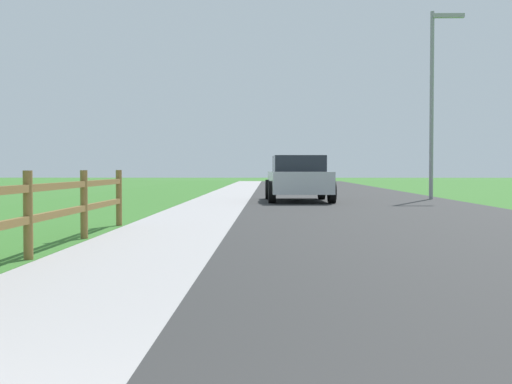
{
  "coord_description": "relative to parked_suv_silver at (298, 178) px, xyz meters",
  "views": [
    {
      "loc": [
        0.7,
        -1.1,
        1.06
      ],
      "look_at": [
        0.55,
        6.76,
        0.8
      ],
      "focal_mm": 48.49,
      "sensor_mm": 36.0,
      "label": 1
    }
  ],
  "objects": [
    {
      "name": "ground_plane",
      "position": [
        -1.65,
        3.3,
        -0.76
      ],
      "size": [
        120.0,
        120.0,
        0.0
      ],
      "primitive_type": "plane",
      "color": "#377129"
    },
    {
      "name": "street_lamp",
      "position": [
        4.83,
        1.55,
        3.13
      ],
      "size": [
        1.17,
        0.2,
        6.56
      ],
      "color": "gray",
      "rests_on": "ground"
    },
    {
      "name": "parked_suv_silver",
      "position": [
        0.0,
        0.0,
        0.0
      ],
      "size": [
        2.21,
        4.62,
        1.5
      ],
      "color": "#B7BABF",
      "rests_on": "ground"
    },
    {
      "name": "grass_verge",
      "position": [
        -6.15,
        5.3,
        -0.75
      ],
      "size": [
        5.0,
        66.0,
        0.0
      ],
      "primitive_type": "cube",
      "color": "#377129",
      "rests_on": "ground"
    },
    {
      "name": "curb_concrete",
      "position": [
        -4.65,
        5.3,
        -0.75
      ],
      "size": [
        6.0,
        66.0,
        0.01
      ],
      "primitive_type": "cube",
      "color": "#A6A1A1",
      "rests_on": "ground"
    },
    {
      "name": "road_asphalt",
      "position": [
        1.85,
        5.3,
        -0.75
      ],
      "size": [
        7.0,
        66.0,
        0.01
      ],
      "primitive_type": "cube",
      "color": "#2C2C2C",
      "rests_on": "ground"
    }
  ]
}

